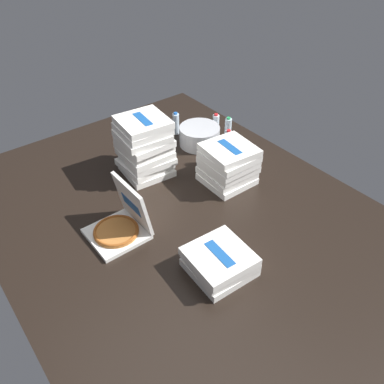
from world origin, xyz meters
The scene contains 12 objects.
ground_plane centered at (0.00, 0.00, -0.01)m, with size 3.20×2.40×0.02m, color black.
open_pizza_box centered at (-0.12, -0.42, 0.08)m, with size 0.35×0.36×0.37m.
pizza_stack_right_far centered at (-0.11, 0.51, 0.15)m, with size 0.38×0.38×0.31m.
pizza_stack_left_mid centered at (-0.61, 0.09, 0.23)m, with size 0.40×0.40×0.47m.
pizza_stack_right_mid centered at (0.52, -0.13, 0.08)m, with size 0.38×0.39×0.16m.
ice_bucket centered at (-0.67, 0.68, 0.08)m, with size 0.35×0.35×0.17m, color #B7BABF.
water_bottle_0 centered at (-0.70, 0.90, 0.10)m, with size 0.06×0.06×0.21m.
water_bottle_1 centered at (-0.84, 0.45, 0.10)m, with size 0.06×0.06×0.21m.
water_bottle_2 centered at (-0.36, 0.57, 0.10)m, with size 0.06×0.06×0.21m.
water_bottle_3 centered at (-0.42, 0.79, 0.10)m, with size 0.06×0.06×0.21m.
water_bottle_4 centered at (-0.59, 0.94, 0.10)m, with size 0.06×0.06×0.21m.
water_bottle_5 centered at (-0.95, 0.63, 0.10)m, with size 0.06×0.06×0.21m.
Camera 1 is at (1.64, -1.22, 1.85)m, focal length 36.98 mm.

